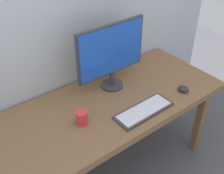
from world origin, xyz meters
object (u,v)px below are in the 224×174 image
Objects in this scene: keyboard_primary at (144,111)px; coffee_mug at (82,118)px; mouse at (183,89)px; desk at (107,112)px; monitor at (111,53)px.

coffee_mug is (-0.38, 0.15, 0.04)m from keyboard_primary.
keyboard_primary is at bearing 170.77° from mouse.
mouse is at bearing -0.75° from keyboard_primary.
desk is 20.50× the size of mouse.
desk is at bearing -136.25° from monitor.
coffee_mug is (-0.23, -0.06, 0.12)m from desk.
monitor is 6.07× the size of coffee_mug.
coffee_mug is (-0.75, 0.16, 0.03)m from mouse.
coffee_mug is (-0.39, -0.21, -0.23)m from monitor.
coffee_mug reaches higher than keyboard_primary.
desk is at bearing 149.05° from mouse.
monitor is at bearing 28.38° from coffee_mug.
desk is 3.17× the size of monitor.
monitor reaches higher than mouse.
keyboard_primary is 0.38m from mouse.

